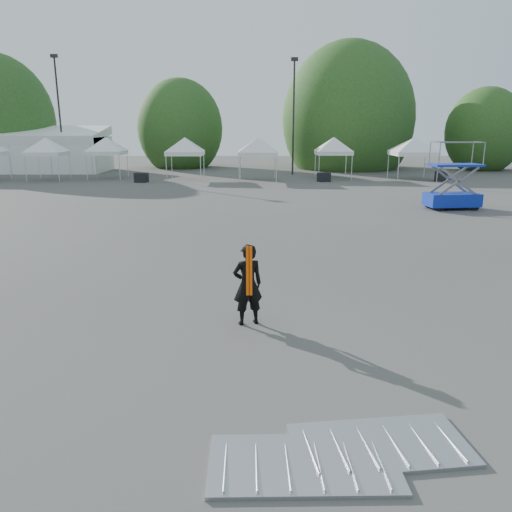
{
  "coord_description": "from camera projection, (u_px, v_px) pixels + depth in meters",
  "views": [
    {
      "loc": [
        -0.43,
        -12.84,
        4.25
      ],
      "look_at": [
        -0.39,
        -1.62,
        1.3
      ],
      "focal_mm": 35.0,
      "sensor_mm": 36.0,
      "label": 1
    }
  ],
  "objects": [
    {
      "name": "tent_f",
      "position": [
        334.0,
        140.0,
        40.32
      ],
      "size": [
        3.97,
        3.97,
        3.88
      ],
      "color": "silver",
      "rests_on": "ground"
    },
    {
      "name": "barrier_mid",
      "position": [
        380.0,
        444.0,
        6.8
      ],
      "size": [
        2.51,
        1.46,
        0.08
      ],
      "rotation": [
        0.0,
        0.0,
        0.11
      ],
      "color": "#A4A6AC",
      "rests_on": "ground"
    },
    {
      "name": "tree_mid_w",
      "position": [
        180.0,
        128.0,
        51.16
      ],
      "size": [
        4.16,
        4.16,
        6.33
      ],
      "color": "#382314",
      "rests_on": "ground"
    },
    {
      "name": "crate_mid",
      "position": [
        324.0,
        177.0,
        38.7
      ],
      "size": [
        1.05,
        0.91,
        0.69
      ],
      "primitive_type": "cube",
      "rotation": [
        0.0,
        0.0,
        0.28
      ],
      "color": "black",
      "rests_on": "ground"
    },
    {
      "name": "crate_east",
      "position": [
        441.0,
        176.0,
        39.12
      ],
      "size": [
        1.16,
        1.03,
        0.75
      ],
      "primitive_type": "cube",
      "rotation": [
        0.0,
        0.0,
        -0.35
      ],
      "color": "black",
      "rests_on": "ground"
    },
    {
      "name": "tent_b",
      "position": [
        46.0,
        141.0,
        39.15
      ],
      "size": [
        3.86,
        3.86,
        3.88
      ],
      "color": "silver",
      "rests_on": "ground"
    },
    {
      "name": "crate_west",
      "position": [
        141.0,
        178.0,
        38.28
      ],
      "size": [
        1.06,
        0.91,
        0.72
      ],
      "primitive_type": "cube",
      "rotation": [
        0.0,
        0.0,
        -0.23
      ],
      "color": "black",
      "rests_on": "ground"
    },
    {
      "name": "tent_c",
      "position": [
        106.0,
        140.0,
        40.38
      ],
      "size": [
        3.98,
        3.98,
        3.88
      ],
      "color": "silver",
      "rests_on": "ground"
    },
    {
      "name": "marquee",
      "position": [
        24.0,
        150.0,
        46.77
      ],
      "size": [
        15.0,
        6.25,
        4.23
      ],
      "color": "white",
      "rests_on": "ground"
    },
    {
      "name": "man",
      "position": [
        248.0,
        285.0,
        10.8
      ],
      "size": [
        0.76,
        0.61,
        1.81
      ],
      "rotation": [
        0.0,
        0.0,
        3.44
      ],
      "color": "black",
      "rests_on": "ground"
    },
    {
      "name": "scissor_lift",
      "position": [
        454.0,
        176.0,
        25.65
      ],
      "size": [
        2.79,
        1.59,
        3.44
      ],
      "rotation": [
        0.0,
        0.0,
        0.1
      ],
      "color": "#0C35A3",
      "rests_on": "ground"
    },
    {
      "name": "tent_d",
      "position": [
        185.0,
        141.0,
        39.54
      ],
      "size": [
        4.06,
        4.06,
        3.88
      ],
      "color": "silver",
      "rests_on": "ground"
    },
    {
      "name": "tent_e",
      "position": [
        258.0,
        141.0,
        38.92
      ],
      "size": [
        4.31,
        4.31,
        3.88
      ],
      "color": "silver",
      "rests_on": "ground"
    },
    {
      "name": "tree_mid_e",
      "position": [
        348.0,
        119.0,
        50.03
      ],
      "size": [
        5.12,
        5.12,
        7.79
      ],
      "color": "#382314",
      "rests_on": "ground"
    },
    {
      "name": "ground",
      "position": [
        270.0,
        287.0,
        13.5
      ],
      "size": [
        120.0,
        120.0,
        0.0
      ],
      "primitive_type": "plane",
      "color": "#474442",
      "rests_on": "ground"
    },
    {
      "name": "barrier_left",
      "position": [
        303.0,
        463.0,
        6.41
      ],
      "size": [
        2.45,
        1.25,
        0.08
      ],
      "rotation": [
        0.0,
        0.0,
        0.01
      ],
      "color": "#A4A6AC",
      "rests_on": "ground"
    },
    {
      "name": "tent_g",
      "position": [
        414.0,
        141.0,
        39.4
      ],
      "size": [
        4.59,
        4.59,
        3.88
      ],
      "color": "silver",
      "rests_on": "ground"
    },
    {
      "name": "light_pole_east",
      "position": [
        294.0,
        110.0,
        43.06
      ],
      "size": [
        0.6,
        0.25,
        9.8
      ],
      "color": "black",
      "rests_on": "ground"
    },
    {
      "name": "tree_far_e",
      "position": [
        484.0,
        132.0,
        48.45
      ],
      "size": [
        3.84,
        3.84,
        5.84
      ],
      "color": "#382314",
      "rests_on": "ground"
    },
    {
      "name": "light_pole_west",
      "position": [
        59.0,
        108.0,
        44.85
      ],
      "size": [
        0.6,
        0.25,
        10.3
      ],
      "color": "black",
      "rests_on": "ground"
    }
  ]
}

